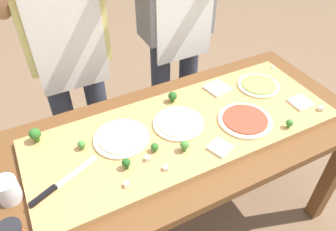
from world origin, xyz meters
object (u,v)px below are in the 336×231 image
(pizza_whole_tomato_red, at_px, (245,120))
(pizza_whole_pesto_green, at_px, (258,85))
(pizza_slice_near_right, at_px, (217,88))
(broccoli_floret_center_left, at_px, (184,145))
(broccoli_floret_back_mid, at_px, (35,134))
(flour_cup, at_px, (8,191))
(broccoli_floret_back_right, at_px, (82,144))
(cook_right, at_px, (176,18))
(prep_table, at_px, (181,148))
(pizza_whole_white_garlic, at_px, (179,123))
(chefs_knife, at_px, (55,187))
(cheese_crumble_a, at_px, (127,185))
(broccoli_floret_front_right, at_px, (173,96))
(cheese_crumble_c, at_px, (148,159))
(pizza_slice_far_right, at_px, (220,148))
(pizza_slice_far_left, at_px, (301,103))
(broccoli_floret_back_left, at_px, (126,163))
(broccoli_floret_center_right, at_px, (289,123))
(pizza_whole_cheese_artichoke, at_px, (121,138))
(broccoli_floret_front_left, at_px, (155,147))
(cheese_crumble_e, at_px, (273,67))
(cheese_crumble_b, at_px, (166,168))
(cheese_crumble_d, at_px, (321,108))
(cook_left, at_px, (66,43))

(pizza_whole_tomato_red, height_order, pizza_whole_pesto_green, same)
(pizza_slice_near_right, xyz_separation_m, broccoli_floret_center_left, (-0.36, -0.29, 0.03))
(broccoli_floret_back_mid, distance_m, flour_cup, 0.27)
(broccoli_floret_back_right, relative_size, cook_right, 0.03)
(prep_table, distance_m, broccoli_floret_back_mid, 0.64)
(pizza_whole_white_garlic, height_order, flour_cup, flour_cup)
(chefs_knife, bearing_deg, cheese_crumble_a, -25.42)
(broccoli_floret_front_right, height_order, cheese_crumble_c, broccoli_floret_front_right)
(pizza_slice_far_right, bearing_deg, pizza_slice_far_left, 7.73)
(pizza_slice_near_right, bearing_deg, broccoli_floret_back_left, -155.85)
(chefs_knife, distance_m, broccoli_floret_center_right, 1.00)
(pizza_whole_cheese_artichoke, distance_m, broccoli_floret_back_mid, 0.36)
(prep_table, relative_size, chefs_knife, 5.94)
(pizza_whole_cheese_artichoke, height_order, pizza_slice_near_right, pizza_whole_cheese_artichoke)
(pizza_slice_far_left, xyz_separation_m, broccoli_floret_center_left, (-0.65, -0.01, 0.03))
(broccoli_floret_center_right, xyz_separation_m, broccoli_floret_center_left, (-0.48, 0.09, 0.01))
(pizza_slice_far_right, bearing_deg, pizza_whole_cheese_artichoke, 145.21)
(broccoli_floret_back_right, distance_m, cheese_crumble_c, 0.28)
(pizza_slice_near_right, bearing_deg, prep_table, -151.06)
(broccoli_floret_front_left, xyz_separation_m, cheese_crumble_e, (0.84, 0.26, -0.02))
(broccoli_floret_center_right, distance_m, cheese_crumble_b, 0.59)
(broccoli_floret_back_right, relative_size, cheese_crumble_b, 2.39)
(broccoli_floret_center_left, distance_m, flour_cup, 0.68)
(cheese_crumble_a, bearing_deg, prep_table, 28.80)
(pizza_slice_far_left, xyz_separation_m, broccoli_floret_center_right, (-0.17, -0.10, 0.02))
(prep_table, xyz_separation_m, pizza_whole_tomato_red, (0.28, -0.09, 0.14))
(broccoli_floret_front_left, relative_size, broccoli_floret_center_left, 0.80)
(broccoli_floret_back_right, xyz_separation_m, cheese_crumble_e, (1.10, 0.11, -0.02))
(pizza_slice_far_right, bearing_deg, cheese_crumble_d, -1.08)
(pizza_whole_cheese_artichoke, xyz_separation_m, broccoli_floret_back_left, (-0.04, -0.16, 0.02))
(cheese_crumble_a, height_order, cheese_crumble_c, same)
(chefs_knife, relative_size, broccoli_floret_front_right, 5.06)
(chefs_knife, bearing_deg, pizza_slice_near_right, 15.23)
(pizza_whole_cheese_artichoke, xyz_separation_m, cheese_crumble_b, (0.09, -0.23, 0.00))
(pizza_slice_far_left, relative_size, cheese_crumble_d, 4.40)
(broccoli_floret_center_right, bearing_deg, broccoli_floret_back_mid, 157.19)
(cheese_crumble_c, bearing_deg, broccoli_floret_center_left, -7.93)
(pizza_whole_tomato_red, distance_m, cheese_crumble_c, 0.49)
(pizza_whole_tomato_red, relative_size, cheese_crumble_a, 13.02)
(broccoli_floret_back_right, relative_size, cheese_crumble_c, 2.25)
(pizza_whole_pesto_green, relative_size, broccoli_floret_center_left, 4.02)
(pizza_whole_tomato_red, height_order, broccoli_floret_center_left, broccoli_floret_center_left)
(broccoli_floret_back_right, relative_size, broccoli_floret_back_mid, 0.64)
(broccoli_floret_back_left, distance_m, broccoli_floret_back_mid, 0.42)
(broccoli_floret_center_left, bearing_deg, broccoli_floret_center_right, -10.64)
(pizza_slice_far_left, distance_m, broccoli_floret_back_mid, 1.22)
(pizza_whole_cheese_artichoke, xyz_separation_m, flour_cup, (-0.46, -0.07, 0.01))
(broccoli_floret_back_left, bearing_deg, pizza_whole_tomato_red, 1.01)
(cheese_crumble_e, relative_size, cook_left, 0.01)
(prep_table, height_order, cheese_crumble_e, cheese_crumble_e)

